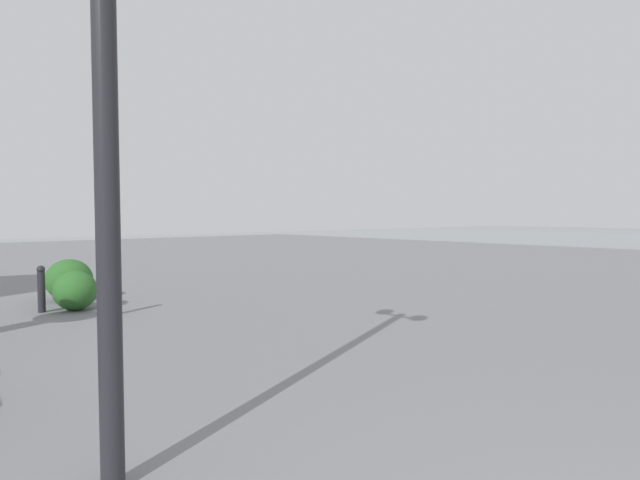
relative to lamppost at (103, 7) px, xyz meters
name	(u,v)px	position (x,y,z in m)	size (l,w,h in m)	color
lamppost	(103,7)	(0.00, 0.00, 0.00)	(0.98, 0.28, 4.29)	#232328
bollard_near	(105,289)	(5.27, -1.80, -2.37)	(0.13, 0.13, 0.88)	#232328
bollard_mid	(41,288)	(6.38, -1.14, -2.41)	(0.13, 0.13, 0.80)	#232328
shrub_low	(69,280)	(7.36, -1.85, -2.43)	(0.94, 0.85, 0.80)	#2D6628
shrub_round	(75,290)	(6.23, -1.63, -2.49)	(0.80, 0.72, 0.68)	#2D6628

